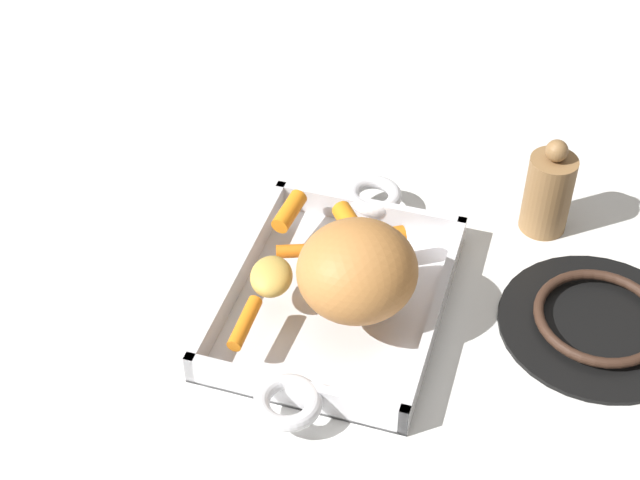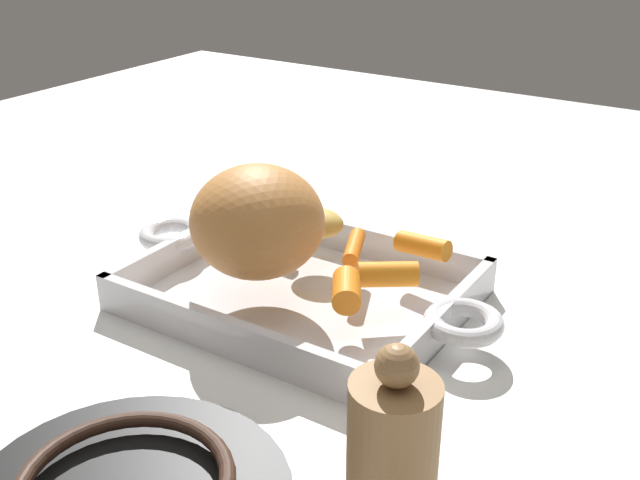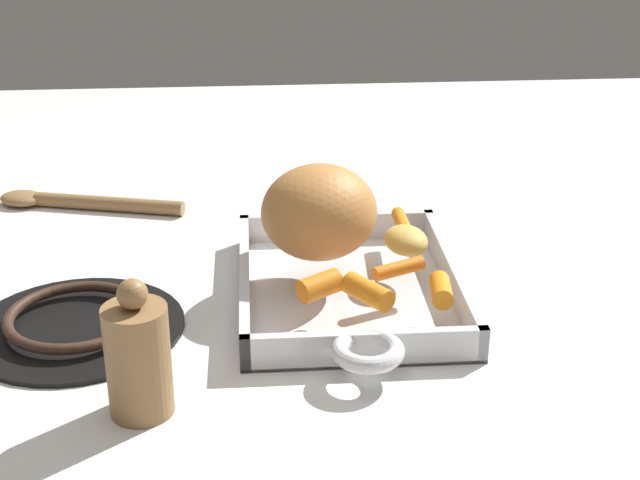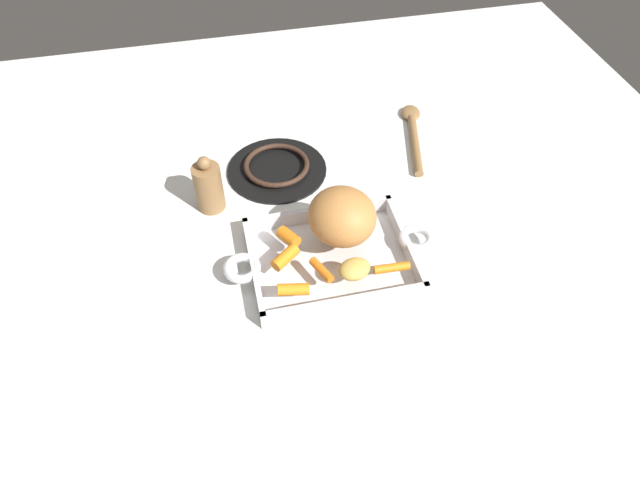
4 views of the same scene
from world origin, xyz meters
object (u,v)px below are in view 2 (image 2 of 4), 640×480
at_px(baby_carrot_short, 347,290).
at_px(baby_carrot_northwest, 354,247).
at_px(baby_carrot_center_left, 388,274).
at_px(pork_roast, 257,221).
at_px(potato_near_roast, 315,223).
at_px(roasting_dish, 301,289).
at_px(baby_carrot_northeast, 423,246).
at_px(pepper_mill, 393,450).
at_px(baby_carrot_center_right, 267,213).

relative_size(baby_carrot_short, baby_carrot_northwest, 0.75).
bearing_deg(baby_carrot_center_left, baby_carrot_northwest, 145.49).
height_order(pork_roast, baby_carrot_center_left, pork_roast).
bearing_deg(pork_roast, potato_near_roast, 89.64).
distance_m(baby_carrot_center_left, baby_carrot_northwest, 0.07).
distance_m(roasting_dish, pork_roast, 0.08).
height_order(roasting_dish, baby_carrot_short, baby_carrot_short).
height_order(baby_carrot_northeast, baby_carrot_short, baby_carrot_short).
bearing_deg(pepper_mill, roasting_dish, 135.14).
height_order(roasting_dish, pepper_mill, pepper_mill).
relative_size(baby_carrot_center_left, potato_near_roast, 0.93).
bearing_deg(pork_roast, baby_carrot_northwest, 54.70).
xyz_separation_m(pork_roast, baby_carrot_short, (0.09, -0.01, -0.04)).
relative_size(baby_carrot_center_right, baby_carrot_northwest, 1.14).
bearing_deg(baby_carrot_northeast, baby_carrot_short, -96.84).
bearing_deg(baby_carrot_short, pork_roast, 175.96).
bearing_deg(baby_carrot_northwest, baby_carrot_short, -63.60).
relative_size(baby_carrot_northeast, pepper_mill, 0.42).
bearing_deg(pepper_mill, baby_carrot_short, 128.48).
xyz_separation_m(pork_roast, pepper_mill, (0.22, -0.16, -0.03)).
relative_size(baby_carrot_short, potato_near_roast, 0.73).
xyz_separation_m(baby_carrot_center_left, baby_carrot_short, (-0.01, -0.04, 0.00)).
xyz_separation_m(baby_carrot_short, baby_carrot_center_right, (-0.16, 0.10, -0.00)).
height_order(pork_roast, baby_carrot_northwest, pork_roast).
bearing_deg(pepper_mill, baby_carrot_northwest, 124.71).
distance_m(pork_roast, baby_carrot_northwest, 0.10).
distance_m(pork_roast, pepper_mill, 0.28).
relative_size(baby_carrot_center_left, baby_carrot_northeast, 0.99).
xyz_separation_m(baby_carrot_center_right, baby_carrot_northwest, (0.12, -0.02, -0.00)).
distance_m(pork_roast, baby_carrot_short, 0.10).
height_order(baby_carrot_northeast, pepper_mill, pepper_mill).
distance_m(baby_carrot_northeast, baby_carrot_northwest, 0.06).
bearing_deg(potato_near_roast, pork_roast, -90.36).
xyz_separation_m(baby_carrot_center_left, potato_near_roast, (-0.11, 0.05, 0.00)).
height_order(roasting_dish, pork_roast, pork_roast).
xyz_separation_m(baby_carrot_center_right, pepper_mill, (0.28, -0.26, 0.01)).
bearing_deg(baby_carrot_northwest, potato_near_roast, 163.64).
distance_m(pork_roast, baby_carrot_northeast, 0.16).
xyz_separation_m(baby_carrot_northeast, baby_carrot_short, (-0.01, -0.11, 0.00)).
bearing_deg(roasting_dish, pepper_mill, -44.86).
bearing_deg(pepper_mill, baby_carrot_center_left, 118.82).
distance_m(baby_carrot_center_left, pepper_mill, 0.23).
distance_m(roasting_dish, potato_near_roast, 0.08).
relative_size(pork_roast, baby_carrot_northwest, 2.24).
height_order(pork_roast, potato_near_roast, pork_roast).
distance_m(baby_carrot_short, baby_carrot_northwest, 0.09).
bearing_deg(pepper_mill, pork_roast, 143.18).
relative_size(baby_carrot_center_left, baby_carrot_center_right, 0.83).
bearing_deg(roasting_dish, baby_carrot_northeast, 43.49).
distance_m(baby_carrot_center_left, baby_carrot_northeast, 0.07).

